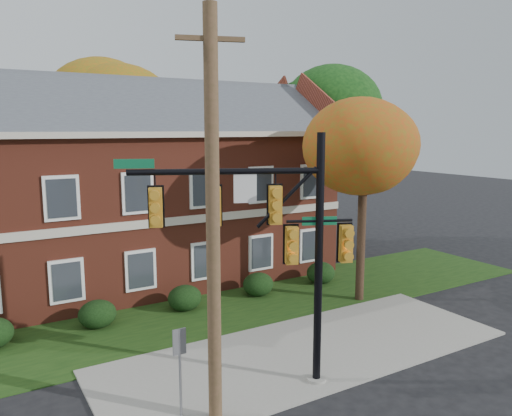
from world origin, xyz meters
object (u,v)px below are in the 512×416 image
hedge_left (97,314)px  hedge_center (185,298)px  tree_near_right (371,145)px  sign_post (180,358)px  hedge_right (258,284)px  hedge_far_right (321,273)px  utility_pole (213,222)px  apartment_building (140,178)px  tree_far_rear (119,104)px  tree_right_rear (317,116)px  traffic_signal (273,233)px

hedge_left → hedge_center: size_ratio=1.00×
tree_near_right → sign_post: size_ratio=3.55×
hedge_right → tree_near_right: (3.72, -2.83, 6.14)m
hedge_far_right → utility_pole: utility_pole is taller
apartment_building → hedge_left: apartment_building is taller
hedge_center → tree_near_right: bearing=-21.4°
apartment_building → tree_far_rear: tree_far_rear is taller
hedge_center → tree_right_rear: size_ratio=0.13×
apartment_building → tree_near_right: size_ratio=2.19×
hedge_left → tree_far_rear: 16.25m
hedge_left → traffic_signal: traffic_signal is taller
tree_right_rear → sign_post: size_ratio=4.39×
hedge_center → tree_near_right: 9.90m
hedge_far_right → sign_post: sign_post is taller
hedge_center → tree_far_rear: size_ratio=0.12×
hedge_left → hedge_far_right: 10.50m
hedge_center → utility_pole: utility_pole is taller
tree_far_rear → utility_pole: 21.45m
hedge_center → tree_right_rear: bearing=28.4°
tree_far_rear → hedge_left: bearing=-110.3°
hedge_center → sign_post: size_ratio=0.58×
tree_far_rear → tree_right_rear: bearing=-35.0°
apartment_building → hedge_right: 7.73m
hedge_left → utility_pole: size_ratio=0.14×
hedge_right → utility_pole: bearing=-127.4°
apartment_building → hedge_far_right: 9.82m
hedge_center → hedge_far_right: 7.00m
hedge_center → utility_pole: bearing=-107.3°
tree_near_right → utility_pole: 10.89m
tree_far_rear → traffic_signal: 20.56m
hedge_far_right → tree_right_rear: bearing=54.8°
hedge_center → traffic_signal: 8.00m
hedge_far_right → tree_near_right: bearing=-85.5°
tree_right_rear → traffic_signal: tree_right_rear is taller
traffic_signal → apartment_building: bearing=112.5°
hedge_far_right → apartment_building: bearing=143.1°
hedge_center → tree_far_rear: bearing=84.1°
traffic_signal → sign_post: (-2.90, -0.19, -2.86)m
utility_pole → hedge_far_right: bearing=58.2°
hedge_far_right → sign_post: bearing=-144.8°
tree_near_right → tree_right_rear: size_ratio=0.81×
hedge_right → tree_near_right: bearing=-37.3°
utility_pole → sign_post: bearing=159.5°
hedge_center → hedge_right: 3.50m
apartment_building → traffic_signal: (-0.20, -12.19, -0.48)m
hedge_center → hedge_far_right: same height
hedge_left → sign_post: bearing=-86.7°
hedge_left → hedge_right: size_ratio=1.00×
hedge_right → hedge_far_right: bearing=0.0°
apartment_building → tree_right_rear: tree_right_rear is taller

